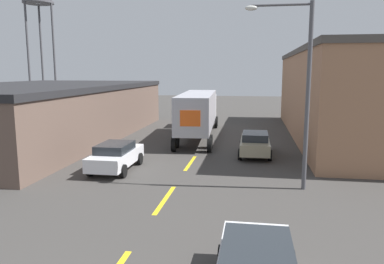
# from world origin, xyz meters

# --- Properties ---
(road_centerline) EXTENTS (0.20, 16.72, 0.01)m
(road_centerline) POSITION_xyz_m (0.00, 9.82, 0.00)
(road_centerline) COLOR yellow
(road_centerline) RESTS_ON ground_plane
(warehouse_left) EXTENTS (14.15, 26.00, 4.41)m
(warehouse_left) POSITION_xyz_m (-13.89, 22.89, 2.21)
(warehouse_left) COLOR brown
(warehouse_left) RESTS_ON ground_plane
(warehouse_right) EXTENTS (10.85, 26.10, 7.18)m
(warehouse_right) POSITION_xyz_m (12.24, 27.39, 3.60)
(warehouse_right) COLOR #9E7051
(warehouse_right) RESTS_ON ground_plane
(semi_truck) EXTENTS (3.52, 14.48, 3.72)m
(semi_truck) POSITION_xyz_m (-0.83, 25.74, 2.24)
(semi_truck) COLOR silver
(semi_truck) RESTS_ON ground_plane
(parked_car_left_far) EXTENTS (2.04, 4.54, 1.53)m
(parked_car_left_far) POSITION_xyz_m (-3.80, 14.13, 0.82)
(parked_car_left_far) COLOR silver
(parked_car_left_far) RESTS_ON ground_plane
(parked_car_right_far) EXTENTS (2.04, 4.54, 1.53)m
(parked_car_right_far) POSITION_xyz_m (3.80, 19.09, 0.82)
(parked_car_right_far) COLOR tan
(parked_car_right_far) RESTS_ON ground_plane
(street_lamp) EXTENTS (2.99, 0.32, 8.44)m
(street_lamp) POSITION_xyz_m (5.68, 12.28, 4.92)
(street_lamp) COLOR #4C4C51
(street_lamp) RESTS_ON ground_plane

